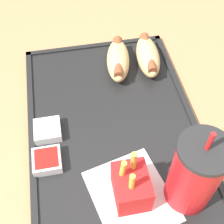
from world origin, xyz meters
TOP-DOWN VIEW (x-y plane):
  - dining_table at (0.00, 0.00)m, footprint 1.20×0.89m
  - food_tray at (-0.01, 0.03)m, footprint 0.48×0.34m
  - paper_napkin at (0.16, 0.03)m, footprint 0.17×0.16m
  - soda_cup at (0.17, 0.12)m, footprint 0.08×0.08m
  - hot_dog_far at (-0.15, 0.14)m, footprint 0.13×0.06m
  - hot_dog_near at (-0.15, 0.07)m, footprint 0.14×0.07m
  - fries_carton at (0.15, 0.03)m, footprint 0.07×0.06m
  - sauce_cup_mayo at (0.00, -0.10)m, footprint 0.05×0.05m
  - sauce_cup_ketchup at (0.07, -0.11)m, footprint 0.05×0.05m

SIDE VIEW (x-z plane):
  - dining_table at x=0.00m, z-range 0.00..0.75m
  - food_tray at x=-0.01m, z-range 0.75..0.77m
  - paper_napkin at x=0.16m, z-range 0.76..0.77m
  - sauce_cup_mayo at x=0.00m, z-range 0.76..0.79m
  - sauce_cup_ketchup at x=0.07m, z-range 0.76..0.79m
  - hot_dog_far at x=-0.15m, z-range 0.77..0.81m
  - hot_dog_near at x=-0.15m, z-range 0.77..0.81m
  - fries_carton at x=0.15m, z-range 0.74..0.85m
  - soda_cup at x=0.17m, z-range 0.75..0.93m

